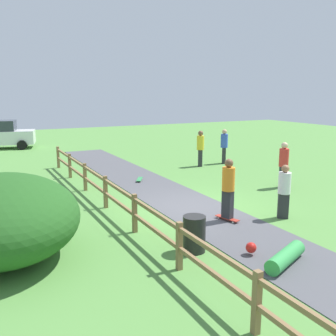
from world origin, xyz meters
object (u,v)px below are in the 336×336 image
(trash_bin, at_px, (194,234))
(skater_fallen, at_px, (282,256))
(bystander_yellow, at_px, (200,147))
(bush_large, at_px, (2,217))
(skater_riding, at_px, (228,186))
(bystander_blue, at_px, (224,145))
(bystander_red, at_px, (284,162))
(skateboard_loose, at_px, (140,179))
(bystander_white, at_px, (284,189))
(parked_car_white, at_px, (1,135))

(trash_bin, xyz_separation_m, skater_fallen, (1.40, -1.56, -0.25))
(bystander_yellow, bearing_deg, bush_large, -143.55)
(skater_riding, relative_size, bystander_yellow, 1.02)
(bush_large, xyz_separation_m, bystander_blue, (11.63, 7.53, 0.05))
(bystander_red, xyz_separation_m, bystander_yellow, (-0.62, 5.37, 0.00))
(trash_bin, height_order, skater_fallen, trash_bin)
(bystander_yellow, bearing_deg, bystander_red, -83.46)
(bush_large, distance_m, skateboard_loose, 8.29)
(bush_large, xyz_separation_m, bystander_white, (7.91, -0.87, -0.06))
(bystander_blue, relative_size, parked_car_white, 0.42)
(skater_fallen, xyz_separation_m, skateboard_loose, (0.34, 9.08, -0.11))
(bush_large, relative_size, skater_riding, 2.23)
(skateboard_loose, height_order, parked_car_white, parked_car_white)
(bystander_yellow, bearing_deg, skater_riding, -116.41)
(skateboard_loose, height_order, bystander_blue, bystander_blue)
(skateboard_loose, distance_m, parked_car_white, 14.02)
(bystander_red, relative_size, parked_car_white, 0.42)
(skater_fallen, height_order, parked_car_white, parked_car_white)
(parked_car_white, bearing_deg, bystander_yellow, -52.80)
(trash_bin, distance_m, bystander_white, 3.89)
(bystander_red, bearing_deg, bush_large, -169.07)
(bush_large, height_order, skateboard_loose, bush_large)
(bystander_blue, bearing_deg, bush_large, -147.08)
(skater_riding, bearing_deg, trash_bin, -144.52)
(bystander_yellow, distance_m, parked_car_white, 14.48)
(skater_fallen, bearing_deg, parked_car_white, 100.82)
(skater_riding, relative_size, parked_car_white, 0.42)
(bystander_white, bearing_deg, parked_car_white, 108.44)
(bush_large, distance_m, bystander_blue, 13.85)
(bush_large, bearing_deg, bystander_white, -6.26)
(skateboard_loose, bearing_deg, trash_bin, -103.03)
(trash_bin, relative_size, bystander_red, 0.48)
(skater_riding, height_order, skater_fallen, skater_riding)
(parked_car_white, bearing_deg, skater_fallen, -79.18)
(skater_riding, height_order, skateboard_loose, skater_riding)
(skater_fallen, relative_size, bystander_yellow, 0.80)
(skater_riding, distance_m, bystander_yellow, 8.64)
(skater_riding, bearing_deg, skater_fallen, -102.17)
(skater_riding, height_order, bystander_blue, skater_riding)
(trash_bin, height_order, bystander_yellow, bystander_yellow)
(bush_large, xyz_separation_m, bystander_red, (10.67, 2.06, 0.05))
(trash_bin, relative_size, skater_fallen, 0.61)
(skateboard_loose, relative_size, parked_car_white, 0.18)
(trash_bin, xyz_separation_m, bystander_white, (3.75, 0.91, 0.48))
(skater_fallen, xyz_separation_m, bystander_blue, (6.06, 10.86, 0.84))
(bush_large, height_order, bystander_yellow, bush_large)
(bush_large, xyz_separation_m, skater_fallen, (5.56, -3.33, -0.79))
(bush_large, height_order, parked_car_white, bush_large)
(bystander_blue, relative_size, bystander_yellow, 1.00)
(trash_bin, bearing_deg, bush_large, 156.92)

